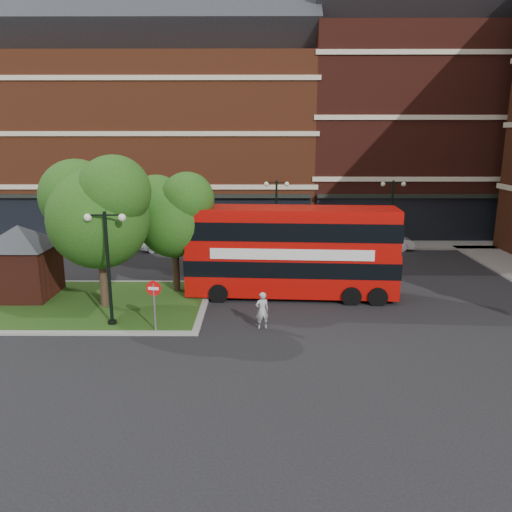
{
  "coord_description": "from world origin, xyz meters",
  "views": [
    {
      "loc": [
        0.77,
        -19.86,
        8.01
      ],
      "look_at": [
        0.64,
        4.91,
        2.0
      ],
      "focal_mm": 35.0,
      "sensor_mm": 36.0,
      "label": 1
    }
  ],
  "objects_px": {
    "bus": "(291,246)",
    "woman": "(262,310)",
    "car_white": "(385,241)",
    "car_silver": "(170,242)"
  },
  "relations": [
    {
      "from": "bus",
      "to": "car_white",
      "type": "height_order",
      "value": "bus"
    },
    {
      "from": "woman",
      "to": "car_silver",
      "type": "distance_m",
      "value": 15.79
    },
    {
      "from": "car_white",
      "to": "woman",
      "type": "bearing_deg",
      "value": 147.92
    },
    {
      "from": "car_white",
      "to": "bus",
      "type": "bearing_deg",
      "value": 143.68
    },
    {
      "from": "woman",
      "to": "car_white",
      "type": "height_order",
      "value": "woman"
    },
    {
      "from": "car_silver",
      "to": "car_white",
      "type": "distance_m",
      "value": 15.35
    },
    {
      "from": "bus",
      "to": "car_silver",
      "type": "bearing_deg",
      "value": 131.74
    },
    {
      "from": "bus",
      "to": "car_white",
      "type": "xyz_separation_m",
      "value": [
        7.41,
        10.63,
        -1.97
      ]
    },
    {
      "from": "bus",
      "to": "woman",
      "type": "height_order",
      "value": "bus"
    },
    {
      "from": "bus",
      "to": "woman",
      "type": "bearing_deg",
      "value": -105.3
    }
  ]
}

